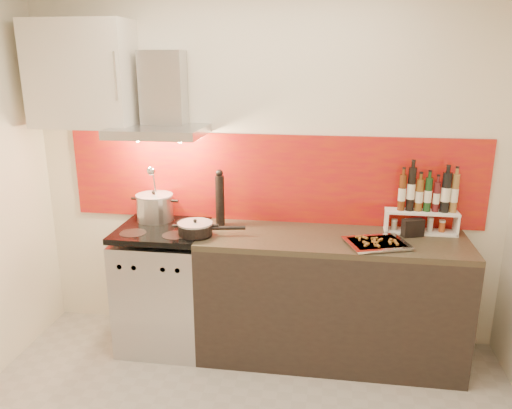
% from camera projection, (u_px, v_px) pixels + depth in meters
% --- Properties ---
extents(back_wall, '(3.40, 0.02, 2.60)m').
position_uv_depth(back_wall, '(265.00, 167.00, 3.60)').
color(back_wall, silver).
rests_on(back_wall, ground).
extents(backsplash, '(3.00, 0.02, 0.64)m').
position_uv_depth(backsplash, '(272.00, 179.00, 3.60)').
color(backsplash, '#A10819').
rests_on(backsplash, back_wall).
extents(range_stove, '(0.60, 0.60, 0.91)m').
position_uv_depth(range_stove, '(164.00, 288.00, 3.65)').
color(range_stove, '#B7B7BA').
rests_on(range_stove, ground).
extents(counter, '(1.80, 0.60, 0.90)m').
position_uv_depth(counter, '(330.00, 297.00, 3.48)').
color(counter, black).
rests_on(counter, ground).
extents(range_hood, '(0.62, 0.50, 0.61)m').
position_uv_depth(range_hood, '(161.00, 106.00, 3.42)').
color(range_hood, '#B7B7BA').
rests_on(range_hood, back_wall).
extents(upper_cabinet, '(0.70, 0.35, 0.72)m').
position_uv_depth(upper_cabinet, '(82.00, 74.00, 3.43)').
color(upper_cabinet, silver).
rests_on(upper_cabinet, back_wall).
extents(stock_pot, '(0.27, 0.27, 0.23)m').
position_uv_depth(stock_pot, '(155.00, 207.00, 3.65)').
color(stock_pot, '#B7B7BA').
rests_on(stock_pot, range_stove).
extents(saute_pan, '(0.45, 0.24, 0.11)m').
position_uv_depth(saute_pan, '(197.00, 228.00, 3.36)').
color(saute_pan, black).
rests_on(saute_pan, range_stove).
extents(utensil_jar, '(0.09, 0.14, 0.44)m').
position_uv_depth(utensil_jar, '(155.00, 208.00, 3.56)').
color(utensil_jar, silver).
rests_on(utensil_jar, range_stove).
extents(pepper_mill, '(0.06, 0.06, 0.41)m').
position_uv_depth(pepper_mill, '(220.00, 199.00, 3.54)').
color(pepper_mill, black).
rests_on(pepper_mill, counter).
extents(step_shelf, '(0.48, 0.13, 0.46)m').
position_uv_depth(step_shelf, '(425.00, 205.00, 3.38)').
color(step_shelf, white).
rests_on(step_shelf, counter).
extents(caddy_box, '(0.15, 0.11, 0.12)m').
position_uv_depth(caddy_box, '(413.00, 228.00, 3.35)').
color(caddy_box, black).
rests_on(caddy_box, counter).
extents(baking_tray, '(0.45, 0.40, 0.03)m').
position_uv_depth(baking_tray, '(377.00, 243.00, 3.20)').
color(baking_tray, silver).
rests_on(baking_tray, counter).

